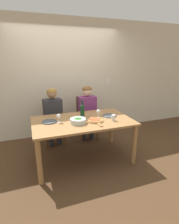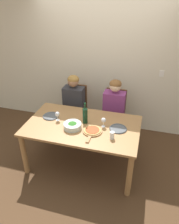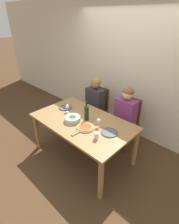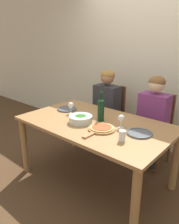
{
  "view_description": "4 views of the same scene",
  "coord_description": "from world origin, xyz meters",
  "views": [
    {
      "loc": [
        -0.86,
        -2.79,
        1.83
      ],
      "look_at": [
        0.15,
        0.05,
        0.89
      ],
      "focal_mm": 28.0,
      "sensor_mm": 36.0,
      "label": 1
    },
    {
      "loc": [
        0.86,
        -2.65,
        2.64
      ],
      "look_at": [
        0.07,
        0.15,
        0.93
      ],
      "focal_mm": 35.0,
      "sensor_mm": 36.0,
      "label": 2
    },
    {
      "loc": [
        1.82,
        -1.74,
        2.36
      ],
      "look_at": [
        0.04,
        0.13,
        0.9
      ],
      "focal_mm": 28.0,
      "sensor_mm": 36.0,
      "label": 3
    },
    {
      "loc": [
        1.48,
        -1.81,
        1.71
      ],
      "look_at": [
        -0.12,
        0.04,
        0.86
      ],
      "focal_mm": 35.0,
      "sensor_mm": 36.0,
      "label": 4
    }
  ],
  "objects": [
    {
      "name": "water_tumbler",
      "position": [
        0.5,
        -0.21,
        0.83
      ],
      "size": [
        0.07,
        0.07,
        0.11
      ],
      "color": "silver",
      "rests_on": "dining_table"
    },
    {
      "name": "wine_bottle",
      "position": [
        0.02,
        0.07,
        0.91
      ],
      "size": [
        0.08,
        0.08,
        0.35
      ],
      "color": "black",
      "rests_on": "dining_table"
    },
    {
      "name": "back_wall",
      "position": [
        0.0,
        1.31,
        1.35
      ],
      "size": [
        10.0,
        0.06,
        2.7
      ],
      "color": "beige",
      "rests_on": "ground"
    },
    {
      "name": "wine_glass_left",
      "position": [
        -0.42,
        0.02,
        0.88
      ],
      "size": [
        0.07,
        0.07,
        0.15
      ],
      "color": "silver",
      "rests_on": "dining_table"
    },
    {
      "name": "broccoli_bowl",
      "position": [
        -0.12,
        -0.12,
        0.81
      ],
      "size": [
        0.27,
        0.27,
        0.09
      ],
      "color": "silver",
      "rests_on": "dining_table"
    },
    {
      "name": "dinner_plate_left",
      "position": [
        -0.57,
        0.09,
        0.78
      ],
      "size": [
        0.26,
        0.26,
        0.02
      ],
      "color": "#4C5156",
      "rests_on": "dining_table"
    },
    {
      "name": "chair_left",
      "position": [
        -0.41,
        0.87,
        0.53
      ],
      "size": [
        0.42,
        0.42,
        0.99
      ],
      "color": "brown",
      "rests_on": "ground"
    },
    {
      "name": "wine_glass_right",
      "position": [
        0.32,
        0.05,
        0.88
      ],
      "size": [
        0.07,
        0.07,
        0.15
      ],
      "color": "silver",
      "rests_on": "dining_table"
    },
    {
      "name": "person_man",
      "position": [
        0.35,
        0.76,
        0.75
      ],
      "size": [
        0.47,
        0.51,
        1.24
      ],
      "color": "#28282D",
      "rests_on": "ground"
    },
    {
      "name": "pizza_on_board",
      "position": [
        0.19,
        -0.13,
        0.79
      ],
      "size": [
        0.29,
        0.43,
        0.04
      ],
      "color": "#9E7042",
      "rests_on": "dining_table"
    },
    {
      "name": "dinner_plate_right",
      "position": [
        0.55,
        0.04,
        0.78
      ],
      "size": [
        0.26,
        0.26,
        0.02
      ],
      "color": "#4C5156",
      "rests_on": "dining_table"
    },
    {
      "name": "ground_plane",
      "position": [
        0.0,
        0.0,
        0.0
      ],
      "size": [
        40.0,
        40.0,
        0.0
      ],
      "primitive_type": "plane",
      "color": "#4C331E"
    },
    {
      "name": "dining_table",
      "position": [
        0.0,
        0.0,
        0.67
      ],
      "size": [
        1.74,
        1.03,
        0.77
      ],
      "color": "#9E7042",
      "rests_on": "ground"
    },
    {
      "name": "chair_right",
      "position": [
        0.35,
        0.87,
        0.53
      ],
      "size": [
        0.42,
        0.42,
        0.99
      ],
      "color": "brown",
      "rests_on": "ground"
    },
    {
      "name": "person_woman",
      "position": [
        -0.41,
        0.76,
        0.75
      ],
      "size": [
        0.47,
        0.51,
        1.24
      ],
      "color": "#28282D",
      "rests_on": "ground"
    }
  ]
}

